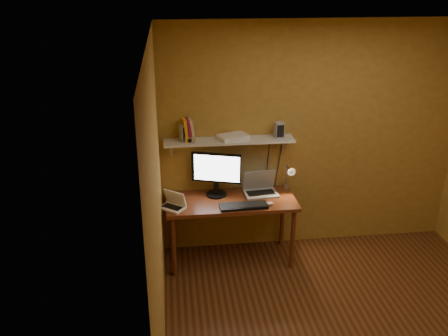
{
  "coord_description": "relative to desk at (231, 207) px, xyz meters",
  "views": [
    {
      "loc": [
        -1.57,
        -3.28,
        3.02
      ],
      "look_at": [
        -1.04,
        1.18,
        1.17
      ],
      "focal_mm": 38.0,
      "sensor_mm": 36.0,
      "label": 1
    }
  ],
  "objects": [
    {
      "name": "monitor",
      "position": [
        -0.15,
        0.14,
        0.36
      ],
      "size": [
        0.53,
        0.29,
        0.49
      ],
      "rotation": [
        0.0,
        0.0,
        -0.31
      ],
      "color": "black",
      "rests_on": "desk"
    },
    {
      "name": "router",
      "position": [
        0.04,
        0.19,
        0.74
      ],
      "size": [
        0.35,
        0.29,
        0.05
      ],
      "primitive_type": "cube",
      "rotation": [
        0.0,
        0.0,
        0.35
      ],
      "color": "white",
      "rests_on": "wall_shelf"
    },
    {
      "name": "wall_shelf",
      "position": [
        0.0,
        0.19,
        0.69
      ],
      "size": [
        1.4,
        0.25,
        0.21
      ],
      "color": "silver",
      "rests_on": "room"
    },
    {
      "name": "desk",
      "position": [
        0.0,
        0.0,
        0.0
      ],
      "size": [
        1.4,
        0.6,
        0.75
      ],
      "color": "brown",
      "rests_on": "ground"
    },
    {
      "name": "laptop",
      "position": [
        0.34,
        0.14,
        0.15
      ],
      "size": [
        0.38,
        0.29,
        0.26
      ],
      "rotation": [
        0.0,
        0.0,
        0.08
      ],
      "color": "#92969A",
      "rests_on": "desk"
    },
    {
      "name": "mouse",
      "position": [
        0.39,
        -0.16,
        0.1
      ],
      "size": [
        0.09,
        0.07,
        0.03
      ],
      "primitive_type": "ellipsoid",
      "rotation": [
        0.0,
        0.0,
        0.14
      ],
      "color": "white",
      "rests_on": "desk"
    },
    {
      "name": "shelf_camera",
      "position": [
        -0.42,
        0.13,
        0.74
      ],
      "size": [
        0.12,
        0.07,
        0.07
      ],
      "color": "silver",
      "rests_on": "wall_shelf"
    },
    {
      "name": "desk_lamp",
      "position": [
        0.66,
        0.13,
        0.29
      ],
      "size": [
        0.09,
        0.23,
        0.38
      ],
      "color": "silver",
      "rests_on": "desk"
    },
    {
      "name": "speaker_left",
      "position": [
        -0.47,
        0.2,
        0.8
      ],
      "size": [
        0.13,
        0.13,
        0.19
      ],
      "primitive_type": "cube",
      "rotation": [
        0.0,
        0.0,
        0.31
      ],
      "color": "#92969A",
      "rests_on": "wall_shelf"
    },
    {
      "name": "speaker_right",
      "position": [
        0.54,
        0.2,
        0.8
      ],
      "size": [
        0.1,
        0.1,
        0.17
      ],
      "primitive_type": "cube",
      "rotation": [
        0.0,
        0.0,
        0.11
      ],
      "color": "#92969A",
      "rests_on": "wall_shelf"
    },
    {
      "name": "netbook",
      "position": [
        -0.62,
        -0.11,
        0.14
      ],
      "size": [
        0.3,
        0.29,
        0.19
      ],
      "rotation": [
        0.0,
        0.0,
        -0.66
      ],
      "color": "white",
      "rests_on": "desk"
    },
    {
      "name": "room",
      "position": [
        0.95,
        -1.28,
        0.64
      ],
      "size": [
        3.44,
        3.24,
        2.64
      ],
      "color": "brown",
      "rests_on": "ground"
    },
    {
      "name": "keyboard",
      "position": [
        0.11,
        -0.19,
        0.1
      ],
      "size": [
        0.5,
        0.18,
        0.03
      ],
      "primitive_type": "cube",
      "rotation": [
        0.0,
        0.0,
        0.03
      ],
      "color": "black",
      "rests_on": "desk"
    },
    {
      "name": "books",
      "position": [
        -0.43,
        0.2,
        0.83
      ],
      "size": [
        0.14,
        0.17,
        0.24
      ],
      "color": "gold",
      "rests_on": "wall_shelf"
    }
  ]
}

